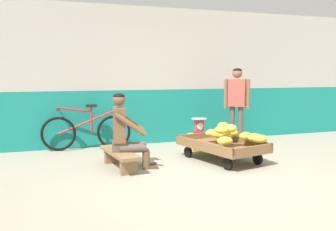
{
  "coord_description": "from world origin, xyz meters",
  "views": [
    {
      "loc": [
        -2.29,
        -4.36,
        1.44
      ],
      "look_at": [
        -0.26,
        1.38,
        0.75
      ],
      "focal_mm": 40.26,
      "sensor_mm": 36.0,
      "label": 1
    }
  ],
  "objects_px": {
    "plastic_crate": "(199,141)",
    "shopping_bag": "(215,147)",
    "weighing_scale": "(199,126)",
    "bicycle_near_left": "(86,131)",
    "banana_cart": "(222,146)",
    "low_bench": "(120,155)",
    "customer_adult": "(237,98)",
    "vendor_seated": "(125,131)"
  },
  "relations": [
    {
      "from": "low_bench",
      "to": "shopping_bag",
      "type": "xyz_separation_m",
      "value": [
        1.85,
        0.48,
        -0.08
      ]
    },
    {
      "from": "low_bench",
      "to": "plastic_crate",
      "type": "xyz_separation_m",
      "value": [
        1.72,
        0.9,
        -0.05
      ]
    },
    {
      "from": "weighing_scale",
      "to": "customer_adult",
      "type": "xyz_separation_m",
      "value": [
        0.76,
        -0.06,
        0.5
      ]
    },
    {
      "from": "plastic_crate",
      "to": "bicycle_near_left",
      "type": "height_order",
      "value": "bicycle_near_left"
    },
    {
      "from": "weighing_scale",
      "to": "customer_adult",
      "type": "relative_size",
      "value": 0.2
    },
    {
      "from": "low_bench",
      "to": "weighing_scale",
      "type": "relative_size",
      "value": 3.76
    },
    {
      "from": "bicycle_near_left",
      "to": "low_bench",
      "type": "bearing_deg",
      "value": -79.57
    },
    {
      "from": "shopping_bag",
      "to": "low_bench",
      "type": "bearing_deg",
      "value": -165.56
    },
    {
      "from": "low_bench",
      "to": "weighing_scale",
      "type": "xyz_separation_m",
      "value": [
        1.72,
        0.9,
        0.25
      ]
    },
    {
      "from": "weighing_scale",
      "to": "shopping_bag",
      "type": "xyz_separation_m",
      "value": [
        0.13,
        -0.43,
        -0.33
      ]
    },
    {
      "from": "vendor_seated",
      "to": "customer_adult",
      "type": "xyz_separation_m",
      "value": [
        2.39,
        0.86,
        0.38
      ]
    },
    {
      "from": "low_bench",
      "to": "customer_adult",
      "type": "relative_size",
      "value": 0.74
    },
    {
      "from": "low_bench",
      "to": "bicycle_near_left",
      "type": "distance_m",
      "value": 1.62
    },
    {
      "from": "plastic_crate",
      "to": "customer_adult",
      "type": "bearing_deg",
      "value": -4.29
    },
    {
      "from": "low_bench",
      "to": "plastic_crate",
      "type": "height_order",
      "value": "plastic_crate"
    },
    {
      "from": "banana_cart",
      "to": "vendor_seated",
      "type": "bearing_deg",
      "value": 178.16
    },
    {
      "from": "banana_cart",
      "to": "weighing_scale",
      "type": "height_order",
      "value": "weighing_scale"
    },
    {
      "from": "banana_cart",
      "to": "customer_adult",
      "type": "height_order",
      "value": "customer_adult"
    },
    {
      "from": "bicycle_near_left",
      "to": "customer_adult",
      "type": "bearing_deg",
      "value": -14.91
    },
    {
      "from": "weighing_scale",
      "to": "bicycle_near_left",
      "type": "bearing_deg",
      "value": 161.26
    },
    {
      "from": "plastic_crate",
      "to": "shopping_bag",
      "type": "distance_m",
      "value": 0.45
    },
    {
      "from": "low_bench",
      "to": "vendor_seated",
      "type": "distance_m",
      "value": 0.38
    },
    {
      "from": "low_bench",
      "to": "customer_adult",
      "type": "xyz_separation_m",
      "value": [
        2.48,
        0.85,
        0.75
      ]
    },
    {
      "from": "vendor_seated",
      "to": "low_bench",
      "type": "bearing_deg",
      "value": 168.7
    },
    {
      "from": "weighing_scale",
      "to": "bicycle_near_left",
      "type": "height_order",
      "value": "bicycle_near_left"
    },
    {
      "from": "banana_cart",
      "to": "vendor_seated",
      "type": "relative_size",
      "value": 1.4
    },
    {
      "from": "low_bench",
      "to": "customer_adult",
      "type": "distance_m",
      "value": 2.72
    },
    {
      "from": "low_bench",
      "to": "vendor_seated",
      "type": "height_order",
      "value": "vendor_seated"
    },
    {
      "from": "banana_cart",
      "to": "shopping_bag",
      "type": "bearing_deg",
      "value": 73.6
    },
    {
      "from": "low_bench",
      "to": "weighing_scale",
      "type": "distance_m",
      "value": 1.96
    },
    {
      "from": "bicycle_near_left",
      "to": "customer_adult",
      "type": "relative_size",
      "value": 1.08
    },
    {
      "from": "bicycle_near_left",
      "to": "shopping_bag",
      "type": "height_order",
      "value": "bicycle_near_left"
    },
    {
      "from": "plastic_crate",
      "to": "banana_cart",
      "type": "bearing_deg",
      "value": -91.73
    },
    {
      "from": "plastic_crate",
      "to": "bicycle_near_left",
      "type": "bearing_deg",
      "value": 161.28
    },
    {
      "from": "weighing_scale",
      "to": "low_bench",
      "type": "bearing_deg",
      "value": -152.23
    },
    {
      "from": "vendor_seated",
      "to": "customer_adult",
      "type": "distance_m",
      "value": 2.57
    },
    {
      "from": "weighing_scale",
      "to": "plastic_crate",
      "type": "bearing_deg",
      "value": 90.0
    },
    {
      "from": "plastic_crate",
      "to": "vendor_seated",
      "type": "bearing_deg",
      "value": -150.51
    },
    {
      "from": "vendor_seated",
      "to": "weighing_scale",
      "type": "relative_size",
      "value": 3.8
    },
    {
      "from": "plastic_crate",
      "to": "shopping_bag",
      "type": "bearing_deg",
      "value": -73.06
    },
    {
      "from": "banana_cart",
      "to": "vendor_seated",
      "type": "distance_m",
      "value": 1.63
    },
    {
      "from": "plastic_crate",
      "to": "customer_adult",
      "type": "relative_size",
      "value": 0.24
    }
  ]
}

